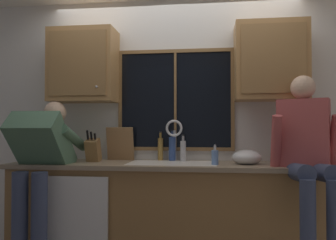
{
  "coord_description": "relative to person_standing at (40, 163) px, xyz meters",
  "views": [
    {
      "loc": [
        0.36,
        -3.42,
        1.24
      ],
      "look_at": [
        -0.02,
        -0.3,
        1.32
      ],
      "focal_mm": 36.45,
      "sensor_mm": 36.0,
      "label": 1
    }
  ],
  "objects": [
    {
      "name": "person_standing",
      "position": [
        0.0,
        0.0,
        0.0
      ],
      "size": [
        0.53,
        0.71,
        1.5
      ],
      "color": "#384260",
      "rests_on": "floor"
    },
    {
      "name": "soap_dispenser",
      "position": [
        1.52,
        0.17,
        0.05
      ],
      "size": [
        0.06,
        0.07,
        0.18
      ],
      "color": "#668CCC",
      "rests_on": "countertop"
    },
    {
      "name": "window_glass",
      "position": [
        1.13,
        0.58,
        0.59
      ],
      "size": [
        1.1,
        0.02,
        0.95
      ],
      "primitive_type": "cube",
      "color": "black"
    },
    {
      "name": "countertop",
      "position": [
        1.12,
        0.27,
        -0.04
      ],
      "size": [
        2.96,
        0.62,
        0.04
      ],
      "primitive_type": "cube",
      "color": "gray",
      "rests_on": "lower_cabinet_run"
    },
    {
      "name": "knife_block",
      "position": [
        0.37,
        0.31,
        0.09
      ],
      "size": [
        0.12,
        0.18,
        0.32
      ],
      "color": "olive",
      "rests_on": "countertop"
    },
    {
      "name": "cutting_board",
      "position": [
        0.58,
        0.5,
        0.14
      ],
      "size": [
        0.27,
        0.09,
        0.33
      ],
      "primitive_type": "cube",
      "rotation": [
        0.21,
        0.0,
        0.0
      ],
      "color": "#997047",
      "rests_on": "countertop"
    },
    {
      "name": "bottle_tall_clear",
      "position": [
        1.11,
        0.51,
        0.11
      ],
      "size": [
        0.07,
        0.07,
        0.3
      ],
      "color": "#334C8C",
      "rests_on": "countertop"
    },
    {
      "name": "mixing_bowl",
      "position": [
        1.8,
        0.27,
        0.04
      ],
      "size": [
        0.26,
        0.26,
        0.13
      ],
      "primitive_type": "ellipsoid",
      "color": "silver",
      "rests_on": "countertop"
    },
    {
      "name": "bottle_green_glass",
      "position": [
        0.99,
        0.52,
        0.1
      ],
      "size": [
        0.05,
        0.05,
        0.29
      ],
      "color": "olive",
      "rests_on": "countertop"
    },
    {
      "name": "faucet",
      "position": [
        1.14,
        0.47,
        0.23
      ],
      "size": [
        0.18,
        0.09,
        0.4
      ],
      "color": "silver",
      "rests_on": "countertop"
    },
    {
      "name": "person_sitting_on_counter",
      "position": [
        2.25,
        0.01,
        0.16
      ],
      "size": [
        0.54,
        0.66,
        1.26
      ],
      "color": "#384260",
      "rests_on": "countertop"
    },
    {
      "name": "dishwasher_front",
      "position": [
        0.32,
        -0.02,
        -0.48
      ],
      "size": [
        0.6,
        0.02,
        0.74
      ],
      "primitive_type": "cube",
      "color": "white"
    },
    {
      "name": "window_frame_left",
      "position": [
        0.56,
        0.57,
        0.59
      ],
      "size": [
        0.03,
        0.02,
        0.95
      ],
      "primitive_type": "cube",
      "color": "brown"
    },
    {
      "name": "window_frame_top",
      "position": [
        1.13,
        0.57,
        1.08
      ],
      "size": [
        1.17,
        0.02,
        0.04
      ],
      "primitive_type": "cube",
      "color": "brown"
    },
    {
      "name": "window_frame_bottom",
      "position": [
        1.13,
        0.57,
        0.09
      ],
      "size": [
        1.17,
        0.02,
        0.04
      ],
      "primitive_type": "cube",
      "color": "brown"
    },
    {
      "name": "back_wall",
      "position": [
        1.12,
        0.64,
        0.34
      ],
      "size": [
        5.3,
        0.12,
        2.55
      ],
      "primitive_type": "cube",
      "color": "silver",
      "rests_on": "floor"
    },
    {
      "name": "lower_cabinet_run",
      "position": [
        1.12,
        0.29,
        -0.5
      ],
      "size": [
        2.9,
        0.58,
        0.88
      ],
      "primitive_type": "cube",
      "color": "olive",
      "rests_on": "floor"
    },
    {
      "name": "window_mullion_center",
      "position": [
        1.13,
        0.56,
        0.59
      ],
      "size": [
        0.02,
        0.02,
        0.95
      ],
      "primitive_type": "cube",
      "color": "brown"
    },
    {
      "name": "window_frame_right",
      "position": [
        1.7,
        0.57,
        0.59
      ],
      "size": [
        0.03,
        0.02,
        0.95
      ],
      "primitive_type": "cube",
      "color": "brown"
    },
    {
      "name": "upper_cabinet_left",
      "position": [
        0.23,
        0.42,
        0.92
      ],
      "size": [
        0.65,
        0.36,
        0.72
      ],
      "color": "#A87A47"
    },
    {
      "name": "sink",
      "position": [
        1.13,
        0.28,
        -0.12
      ],
      "size": [
        0.8,
        0.46,
        0.21
      ],
      "color": "white",
      "rests_on": "lower_cabinet_run"
    },
    {
      "name": "upper_cabinet_right",
      "position": [
        2.03,
        0.42,
        0.92
      ],
      "size": [
        0.65,
        0.36,
        0.72
      ],
      "color": "#A87A47"
    },
    {
      "name": "bottle_amber_small",
      "position": [
        1.22,
        0.45,
        0.09
      ],
      "size": [
        0.05,
        0.05,
        0.26
      ],
      "color": "#B7B7BC",
      "rests_on": "countertop"
    }
  ]
}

